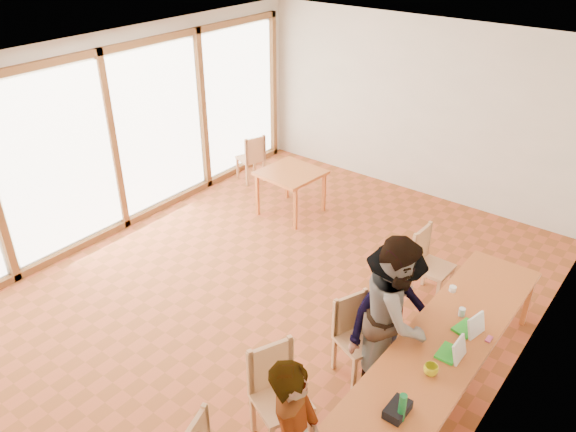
{
  "coord_description": "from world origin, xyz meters",
  "views": [
    {
      "loc": [
        3.87,
        -4.53,
        4.54
      ],
      "look_at": [
        0.1,
        0.3,
        1.1
      ],
      "focal_mm": 35.0,
      "sensor_mm": 36.0,
      "label": 1
    }
  ],
  "objects": [
    {
      "name": "chair_spare",
      "position": [
        -2.41,
        2.49,
        0.55
      ],
      "size": [
        0.53,
        0.53,
        0.48
      ],
      "rotation": [
        0.0,
        0.0,
        2.81
      ],
      "color": "tan",
      "rests_on": "ground"
    },
    {
      "name": "chair_empty",
      "position": [
        1.59,
        1.28,
        0.59
      ],
      "size": [
        0.46,
        0.46,
        0.52
      ],
      "rotation": [
        0.0,
        0.0,
        -0.03
      ],
      "color": "tan",
      "rests_on": "ground"
    },
    {
      "name": "clear_glass",
      "position": [
        2.46,
        0.23,
        0.8
      ],
      "size": [
        0.07,
        0.07,
        0.09
      ],
      "primitive_type": "cylinder",
      "color": "silver",
      "rests_on": "communal_table"
    },
    {
      "name": "green_bottle",
      "position": [
        2.61,
        -1.38,
        0.89
      ],
      "size": [
        0.07,
        0.07,
        0.28
      ],
      "primitive_type": "cylinder",
      "color": "#126A31",
      "rests_on": "communal_table"
    },
    {
      "name": "wall_back",
      "position": [
        0.0,
        4.0,
        1.5
      ],
      "size": [
        6.0,
        0.1,
        3.0
      ],
      "primitive_type": "cube",
      "color": "beige",
      "rests_on": "ground"
    },
    {
      "name": "ground",
      "position": [
        0.0,
        0.0,
        0.0
      ],
      "size": [
        8.0,
        8.0,
        0.0
      ],
      "primitive_type": "plane",
      "color": "#AD4E2A",
      "rests_on": "ground"
    },
    {
      "name": "condiment_cup",
      "position": [
        2.22,
        0.57,
        0.78
      ],
      "size": [
        0.08,
        0.08,
        0.06
      ],
      "primitive_type": "cylinder",
      "color": "white",
      "rests_on": "communal_table"
    },
    {
      "name": "laptop_far",
      "position": [
        2.64,
        0.04,
        0.81
      ],
      "size": [
        0.28,
        0.3,
        0.22
      ],
      "rotation": [
        0.0,
        0.0,
        -0.22
      ],
      "color": "green",
      "rests_on": "communal_table"
    },
    {
      "name": "black_pouch",
      "position": [
        2.55,
        -1.34,
        0.8
      ],
      "size": [
        0.16,
        0.26,
        0.09
      ],
      "primitive_type": "cube",
      "color": "black",
      "rests_on": "communal_table"
    },
    {
      "name": "pink_phone",
      "position": [
        2.83,
        0.04,
        0.76
      ],
      "size": [
        0.05,
        0.1,
        0.01
      ],
      "primitive_type": "cube",
      "color": "#E04F8A",
      "rests_on": "communal_table"
    },
    {
      "name": "yellow_mug",
      "position": [
        2.58,
        -0.75,
        0.8
      ],
      "size": [
        0.15,
        0.15,
        0.11
      ],
      "primitive_type": "imported",
      "rotation": [
        0.0,
        0.0,
        -0.12
      ],
      "color": "gold",
      "rests_on": "communal_table"
    },
    {
      "name": "ceiling",
      "position": [
        0.0,
        0.0,
        3.02
      ],
      "size": [
        6.0,
        8.0,
        0.04
      ],
      "primitive_type": "cube",
      "color": "white",
      "rests_on": "wall_back"
    },
    {
      "name": "person_far",
      "position": [
        1.9,
        -0.25,
        0.82
      ],
      "size": [
        0.98,
        1.21,
        1.64
      ],
      "primitive_type": "imported",
      "rotation": [
        0.0,
        0.0,
        1.15
      ],
      "color": "gray",
      "rests_on": "ground"
    },
    {
      "name": "laptop_mid",
      "position": [
        2.64,
        -0.4,
        0.81
      ],
      "size": [
        0.23,
        0.26,
        0.22
      ],
      "rotation": [
        0.0,
        0.0,
        0.01
      ],
      "color": "green",
      "rests_on": "communal_table"
    },
    {
      "name": "wall_right",
      "position": [
        3.0,
        0.0,
        1.5
      ],
      "size": [
        0.1,
        8.0,
        3.0
      ],
      "primitive_type": "cube",
      "color": "beige",
      "rests_on": "ground"
    },
    {
      "name": "side_table",
      "position": [
        -1.14,
        1.98,
        0.67
      ],
      "size": [
        0.9,
        0.9,
        0.75
      ],
      "rotation": [
        0.0,
        0.0,
        -0.08
      ],
      "color": "#C9652C",
      "rests_on": "ground"
    },
    {
      "name": "person_mid",
      "position": [
        2.01,
        -0.38,
        0.91
      ],
      "size": [
        0.88,
        1.02,
        1.82
      ],
      "primitive_type": "imported",
      "rotation": [
        0.0,
        0.0,
        1.81
      ],
      "color": "gray",
      "rests_on": "ground"
    },
    {
      "name": "chair_mid",
      "position": [
        1.45,
        -1.61,
        0.62
      ],
      "size": [
        0.63,
        0.63,
        0.54
      ],
      "rotation": [
        0.0,
        0.0,
        -0.42
      ],
      "color": "tan",
      "rests_on": "ground"
    },
    {
      "name": "chair_far",
      "position": [
        1.57,
        -0.43,
        0.57
      ],
      "size": [
        0.57,
        0.57,
        0.5
      ],
      "rotation": [
        0.0,
        0.0,
        -0.39
      ],
      "color": "tan",
      "rests_on": "ground"
    },
    {
      "name": "window_wall",
      "position": [
        -2.96,
        0.0,
        1.5
      ],
      "size": [
        0.1,
        8.0,
        3.0
      ],
      "primitive_type": "cube",
      "color": "white",
      "rests_on": "ground"
    },
    {
      "name": "communal_table",
      "position": [
        2.5,
        -0.46,
        0.7
      ],
      "size": [
        0.8,
        4.0,
        0.75
      ],
      "color": "#C9652C",
      "rests_on": "ground"
    }
  ]
}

